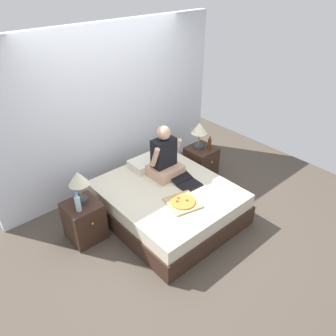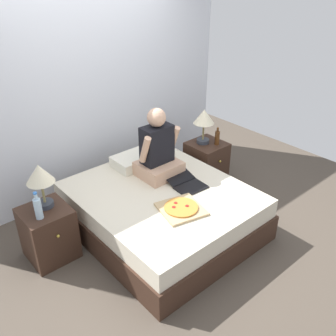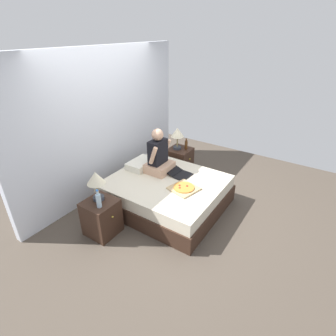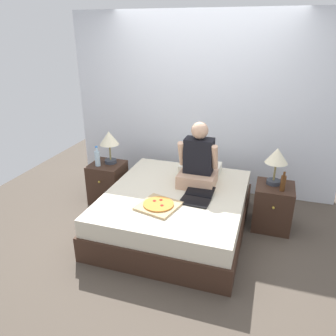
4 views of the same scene
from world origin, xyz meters
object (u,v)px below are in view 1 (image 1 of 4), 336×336
(water_bottle, at_px, (78,203))
(laptop, at_px, (187,182))
(bed, at_px, (168,202))
(beer_bottle, at_px, (210,144))
(lamp_on_left_nightstand, at_px, (79,180))
(nightstand_right, at_px, (201,162))
(lamp_on_right_nightstand, at_px, (199,130))
(nightstand_left, at_px, (84,221))
(pizza_box, at_px, (183,202))
(person_seated, at_px, (164,158))

(water_bottle, xyz_separation_m, laptop, (1.46, -0.41, -0.15))
(bed, height_order, beer_bottle, beer_bottle)
(lamp_on_left_nightstand, relative_size, water_bottle, 1.63)
(water_bottle, bearing_deg, nightstand_right, 2.25)
(bed, height_order, lamp_on_right_nightstand, lamp_on_right_nightstand)
(lamp_on_right_nightstand, xyz_separation_m, laptop, (-0.80, -0.55, -0.37))
(beer_bottle, bearing_deg, nightstand_left, 177.49)
(lamp_on_left_nightstand, height_order, nightstand_right, lamp_on_left_nightstand)
(lamp_on_right_nightstand, relative_size, pizza_box, 0.93)
(nightstand_right, relative_size, lamp_on_right_nightstand, 1.23)
(bed, relative_size, beer_bottle, 8.06)
(water_bottle, relative_size, beer_bottle, 1.20)
(nightstand_left, distance_m, nightstand_right, 2.21)
(lamp_on_left_nightstand, bearing_deg, bed, -23.07)
(lamp_on_right_nightstand, relative_size, beer_bottle, 1.96)
(nightstand_left, bearing_deg, water_bottle, -131.65)
(person_seated, distance_m, pizza_box, 0.77)
(lamp_on_left_nightstand, xyz_separation_m, pizza_box, (0.99, -0.84, -0.37))
(nightstand_right, height_order, person_seated, person_seated)
(beer_bottle, bearing_deg, lamp_on_right_nightstand, 123.69)
(nightstand_right, relative_size, person_seated, 0.71)
(bed, relative_size, laptop, 4.27)
(pizza_box, bearing_deg, person_seated, 68.13)
(water_bottle, height_order, laptop, water_bottle)
(lamp_on_right_nightstand, bearing_deg, laptop, -145.53)
(water_bottle, distance_m, laptop, 1.52)
(pizza_box, bearing_deg, water_bottle, 147.87)
(lamp_on_left_nightstand, relative_size, lamp_on_right_nightstand, 1.00)
(bed, xyz_separation_m, nightstand_right, (1.11, 0.40, 0.03))
(pizza_box, bearing_deg, beer_bottle, 28.79)
(nightstand_left, height_order, lamp_on_left_nightstand, lamp_on_left_nightstand)
(lamp_on_left_nightstand, distance_m, water_bottle, 0.28)
(water_bottle, distance_m, person_seated, 1.39)
(nightstand_left, distance_m, water_bottle, 0.41)
(nightstand_left, height_order, nightstand_right, same)
(nightstand_right, bearing_deg, lamp_on_right_nightstand, 120.93)
(beer_bottle, distance_m, person_seated, 0.99)
(lamp_on_left_nightstand, bearing_deg, nightstand_left, -128.63)
(laptop, bearing_deg, nightstand_right, 31.03)
(nightstand_left, height_order, lamp_on_right_nightstand, lamp_on_right_nightstand)
(lamp_on_left_nightstand, bearing_deg, beer_bottle, -3.83)
(water_bottle, bearing_deg, lamp_on_right_nightstand, 3.54)
(nightstand_left, xyz_separation_m, person_seated, (1.30, -0.11, 0.50))
(laptop, xyz_separation_m, pizza_box, (-0.35, -0.29, -0.00))
(water_bottle, xyz_separation_m, person_seated, (1.38, -0.03, 0.12))
(bed, xyz_separation_m, nightstand_left, (-1.11, 0.40, 0.03))
(nightstand_right, bearing_deg, water_bottle, -177.75)
(lamp_on_left_nightstand, xyz_separation_m, person_seated, (1.26, -0.17, -0.10))
(bed, height_order, person_seated, person_seated)
(person_seated, distance_m, laptop, 0.47)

